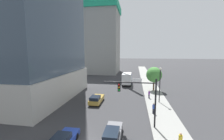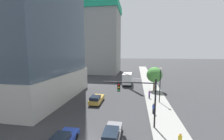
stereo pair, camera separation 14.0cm
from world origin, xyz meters
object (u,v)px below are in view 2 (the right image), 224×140
(construction_building, at_px, (102,36))
(box_truck, at_px, (127,78))
(street_lamp, at_px, (160,80))
(pedestrian_purple_shirt, at_px, (149,94))
(traffic_light_pole, at_px, (138,93))
(car_gray, at_px, (112,134))
(car_gold, at_px, (96,99))
(pedestrian_blue_shirt, at_px, (153,109))
(street_tree, at_px, (154,75))

(construction_building, bearing_deg, box_truck, -60.82)
(street_lamp, xyz_separation_m, pedestrian_purple_shirt, (-1.61, 2.08, -3.32))
(traffic_light_pole, distance_m, car_gray, 5.55)
(car_gold, xyz_separation_m, pedestrian_blue_shirt, (9.65, -3.31, 0.19))
(street_tree, relative_size, car_gray, 1.20)
(traffic_light_pole, bearing_deg, car_gray, -128.59)
(construction_building, xyz_separation_m, traffic_light_pole, (15.43, -46.23, -11.86))
(construction_building, relative_size, car_gold, 7.94)
(construction_building, bearing_deg, car_gray, -75.52)
(street_lamp, xyz_separation_m, box_truck, (-6.69, 14.05, -2.40))
(construction_building, height_order, traffic_light_pole, construction_building)
(construction_building, xyz_separation_m, street_lamp, (19.48, -36.95, -11.94))
(construction_building, distance_m, traffic_light_pole, 50.16)
(street_lamp, distance_m, car_gray, 14.68)
(street_lamp, height_order, pedestrian_blue_shirt, street_lamp)
(box_truck, bearing_deg, car_gray, -90.00)
(pedestrian_blue_shirt, xyz_separation_m, pedestrian_purple_shirt, (0.04, 7.36, -0.01))
(traffic_light_pole, height_order, street_tree, traffic_light_pole)
(construction_building, relative_size, street_lamp, 5.76)
(box_truck, bearing_deg, street_tree, -40.73)
(box_truck, bearing_deg, street_lamp, -64.54)
(street_lamp, bearing_deg, car_gray, -117.99)
(traffic_light_pole, relative_size, pedestrian_purple_shirt, 4.08)
(pedestrian_blue_shirt, bearing_deg, traffic_light_pole, -120.90)
(pedestrian_blue_shirt, bearing_deg, construction_building, 112.88)
(car_gray, relative_size, car_gold, 1.01)
(street_lamp, xyz_separation_m, street_tree, (0.01, 8.28, -0.33))
(construction_building, relative_size, street_tree, 6.52)
(street_lamp, xyz_separation_m, pedestrian_blue_shirt, (-1.66, -5.28, -3.30))
(street_tree, height_order, car_gray, street_tree)
(street_lamp, relative_size, street_tree, 1.13)
(street_lamp, height_order, pedestrian_purple_shirt, street_lamp)
(box_truck, xyz_separation_m, pedestrian_purple_shirt, (5.07, -11.96, -0.92))
(car_gray, bearing_deg, street_lamp, 62.01)
(pedestrian_blue_shirt, bearing_deg, street_tree, 82.99)
(traffic_light_pole, xyz_separation_m, car_gold, (-7.26, 7.31, -3.57))
(construction_building, distance_m, car_gray, 53.45)
(street_lamp, bearing_deg, box_truck, 115.46)
(traffic_light_pole, xyz_separation_m, pedestrian_purple_shirt, (2.44, 11.36, -3.39))
(street_tree, bearing_deg, car_gray, -107.80)
(street_tree, bearing_deg, traffic_light_pole, -103.02)
(construction_building, height_order, pedestrian_blue_shirt, construction_building)
(car_gold, relative_size, pedestrian_purple_shirt, 2.94)
(street_tree, height_order, pedestrian_purple_shirt, street_tree)
(construction_building, relative_size, box_truck, 4.94)
(street_tree, xyz_separation_m, pedestrian_blue_shirt, (-1.67, -13.55, -2.97))
(traffic_light_pole, relative_size, car_gray, 1.37)
(traffic_light_pole, xyz_separation_m, car_gray, (-2.64, -3.31, -3.60))
(traffic_light_pole, height_order, car_gray, traffic_light_pole)
(street_tree, relative_size, box_truck, 0.76)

